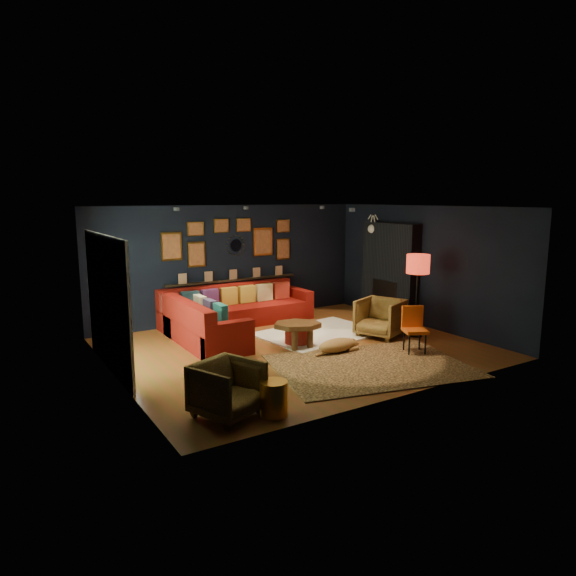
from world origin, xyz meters
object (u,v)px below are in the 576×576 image
armchair_right (380,316)px  orange_chair (414,326)px  pouf (297,335)px  coffee_table (298,328)px  floor_lamp (418,268)px  gold_stool (274,398)px  sectional (225,316)px  dog (337,343)px  armchair_left (227,386)px

armchair_right → orange_chair: size_ratio=1.01×
pouf → orange_chair: orange_chair is taller
coffee_table → floor_lamp: size_ratio=0.67×
armchair_right → gold_stool: size_ratio=1.86×
armchair_right → orange_chair: bearing=-33.1°
sectional → pouf: sectional is taller
armchair_right → coffee_table: bearing=-118.3°
pouf → armchair_right: size_ratio=0.56×
pouf → dog: dog is taller
orange_chair → armchair_left: bearing=-143.6°
coffee_table → gold_stool: size_ratio=2.44×
coffee_table → floor_lamp: (2.48, -0.54, 1.00)m
dog → armchair_right: bearing=15.3°
floor_lamp → orange_chair: bearing=-137.4°
sectional → armchair_right: (2.49, -1.99, 0.10)m
sectional → armchair_left: sectional is taller
pouf → floor_lamp: 2.76m
armchair_left → dog: armchair_left is taller
gold_stool → dog: (2.32, 1.73, -0.04)m
gold_stool → dog: bearing=36.6°
sectional → dog: sectional is taller
armchair_left → floor_lamp: 5.19m
coffee_table → pouf: size_ratio=2.36×
floor_lamp → coffee_table: bearing=167.8°
armchair_right → pouf: bearing=-125.3°
gold_stool → armchair_left: bearing=149.5°
pouf → armchair_right: 1.80m
armchair_right → dog: 1.49m
sectional → orange_chair: bearing=-53.7°
gold_stool → orange_chair: 3.69m
sectional → gold_stool: 4.34m
armchair_right → floor_lamp: 1.21m
armchair_left → coffee_table: bearing=17.8°
armchair_right → orange_chair: 1.14m
coffee_table → gold_stool: bearing=-128.6°
sectional → orange_chair: 3.87m
orange_chair → dog: orange_chair is taller
coffee_table → armchair_left: armchair_left is taller
pouf → orange_chair: size_ratio=0.56×
gold_stool → orange_chair: size_ratio=0.54×
gold_stool → dog: 2.89m
armchair_left → gold_stool: 0.61m
orange_chair → floor_lamp: 1.44m
gold_stool → armchair_right: bearing=30.1°
pouf → orange_chair: (1.54, -1.50, 0.31)m
gold_stool → sectional: bearing=73.4°
dog → gold_stool: bearing=-145.5°
armchair_right → orange_chair: (-0.20, -1.12, 0.07)m
coffee_table → dog: bearing=-53.8°
armchair_left → orange_chair: bearing=-12.3°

